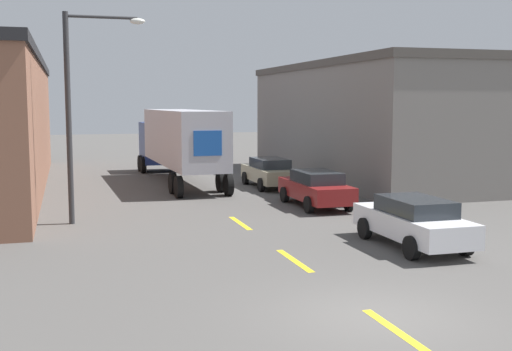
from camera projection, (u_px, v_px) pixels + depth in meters
The scene contains 8 objects.
ground_plane at pixel (376, 317), 13.16m from camera, with size 160.00×160.00×0.00m, color #4C4947.
road_centerline at pixel (294, 260), 17.82m from camera, with size 0.20×14.22×0.01m.
warehouse_right at pixel (374, 121), 37.28m from camera, with size 8.53×19.91×6.64m.
semi_truck at pixel (178, 139), 35.14m from camera, with size 3.07×13.97×3.97m.
parked_car_right_mid at pixel (316, 188), 26.96m from camera, with size 1.95×4.72×1.52m.
parked_car_right_far at pixel (269, 172), 33.11m from camera, with size 1.95×4.72×1.52m.
parked_car_right_near at pixel (413, 221), 19.42m from camera, with size 1.95×4.72×1.52m.
street_lamp at pixel (79, 101), 22.84m from camera, with size 2.88×0.32×7.54m.
Camera 1 is at (-5.98, -11.52, 4.37)m, focal length 45.00 mm.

